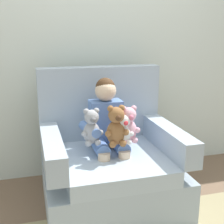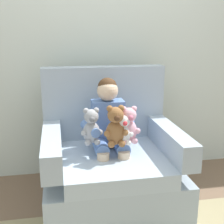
% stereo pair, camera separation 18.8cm
% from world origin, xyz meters
% --- Properties ---
extents(ground_plane, '(8.00, 8.00, 0.00)m').
position_xyz_m(ground_plane, '(0.00, 0.00, 0.00)').
color(ground_plane, brown).
extents(back_wall, '(6.00, 0.10, 2.60)m').
position_xyz_m(back_wall, '(0.00, 0.72, 1.30)').
color(back_wall, silver).
rests_on(back_wall, ground).
extents(armchair, '(1.07, 0.94, 1.09)m').
position_xyz_m(armchair, '(0.00, 0.05, 0.33)').
color(armchair, '#9EADBC').
rests_on(armchair, ground).
extents(seated_child, '(0.45, 0.39, 0.82)m').
position_xyz_m(seated_child, '(-0.01, 0.08, 0.66)').
color(seated_child, '#597AB7').
rests_on(seated_child, armchair).
extents(plush_white, '(0.14, 0.12, 0.24)m').
position_xyz_m(plush_white, '(0.07, -0.10, 0.67)').
color(plush_white, white).
rests_on(plush_white, armchair).
extents(plush_grey, '(0.17, 0.14, 0.28)m').
position_xyz_m(plush_grey, '(-0.16, -0.05, 0.69)').
color(plush_grey, '#9E9EA3').
rests_on(plush_grey, armchair).
extents(plush_brown, '(0.18, 0.15, 0.31)m').
position_xyz_m(plush_brown, '(0.01, -0.12, 0.70)').
color(plush_brown, brown).
rests_on(plush_brown, armchair).
extents(plush_pink, '(0.17, 0.14, 0.29)m').
position_xyz_m(plush_pink, '(0.12, -0.07, 0.69)').
color(plush_pink, '#EAA8BC').
rests_on(plush_pink, armchair).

